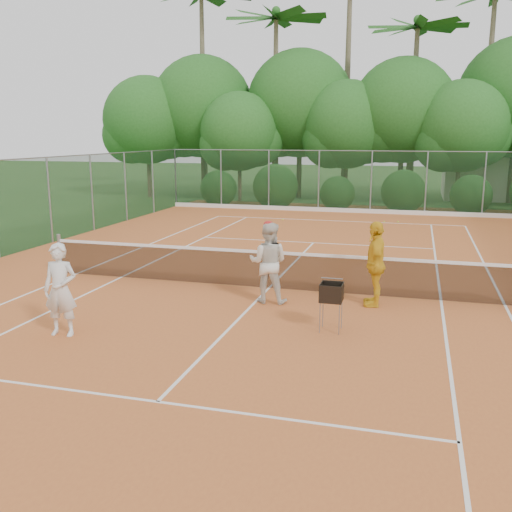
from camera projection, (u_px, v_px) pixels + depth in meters
The scene contains 13 objects.
ground at pixel (268, 289), 14.21m from camera, with size 120.00×120.00×0.00m, color #284D1B.
clay_court at pixel (268, 289), 14.21m from camera, with size 18.00×36.00×0.02m, color #C2642C.
tennis_net at pixel (269, 269), 14.10m from camera, with size 11.97×0.10×1.10m.
player_white at pixel (60, 290), 10.75m from camera, with size 0.65×0.43×1.78m, color silver.
player_center_grp at pixel (268, 262), 12.90m from camera, with size 0.92×0.73×1.88m.
player_yellow at pixel (375, 264), 12.64m from camera, with size 1.12×0.47×1.91m, color gold.
ball_hopper at pixel (332, 293), 11.01m from camera, with size 0.42×0.42×0.96m.
stray_ball_a at pixel (283, 220), 25.56m from camera, with size 0.07×0.07×0.07m, color #D5E735.
stray_ball_b at pixel (384, 222), 24.93m from camera, with size 0.07×0.07×0.07m, color #BACE2F.
stray_ball_c at pixel (398, 222), 24.91m from camera, with size 0.07×0.07×0.07m, color #AACB2F.
court_markings at pixel (268, 289), 14.21m from camera, with size 11.03×23.83×0.01m.
fence_back at pixel (345, 182), 28.02m from camera, with size 18.07×0.07×3.00m.
tropical_treeline at pixel (384, 110), 31.81m from camera, with size 32.10×8.49×15.03m.
Camera 1 is at (3.41, -13.30, 3.78)m, focal length 40.00 mm.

